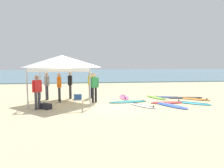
{
  "coord_description": "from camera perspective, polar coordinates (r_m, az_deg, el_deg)",
  "views": [
    {
      "loc": [
        -1.51,
        -11.36,
        2.4
      ],
      "look_at": [
        0.08,
        1.85,
        1.0
      ],
      "focal_mm": 34.86,
      "sensor_mm": 36.0,
      "label": 1
    }
  ],
  "objects": [
    {
      "name": "sea",
      "position": [
        41.78,
        -4.77,
        2.77
      ],
      "size": [
        80.0,
        36.0,
        0.1
      ],
      "primitive_type": "cube",
      "color": "#568499",
      "rests_on": "ground"
    },
    {
      "name": "surfboard_lime",
      "position": [
        14.52,
        11.53,
        -3.48
      ],
      "size": [
        1.13,
        1.96,
        0.19
      ],
      "color": "#7AD12D",
      "rests_on": "ground"
    },
    {
      "name": "person_yellow",
      "position": [
        14.07,
        -5.6,
        0.22
      ],
      "size": [
        0.37,
        0.49,
        1.71
      ],
      "color": "black",
      "rests_on": "ground"
    },
    {
      "name": "surfboard_orange",
      "position": [
        14.77,
        19.79,
        -3.56
      ],
      "size": [
        2.28,
        2.16,
        0.19
      ],
      "color": "orange",
      "rests_on": "ground"
    },
    {
      "name": "surfboard_black",
      "position": [
        14.98,
        18.73,
        -3.4
      ],
      "size": [
        2.26,
        0.64,
        0.19
      ],
      "color": "black",
      "rests_on": "ground"
    },
    {
      "name": "person_grey",
      "position": [
        14.03,
        -16.77,
        -0.02
      ],
      "size": [
        0.36,
        0.5,
        1.71
      ],
      "color": "#383842",
      "rests_on": "ground"
    },
    {
      "name": "person_green",
      "position": [
        12.65,
        -4.68,
        -0.42
      ],
      "size": [
        0.54,
        0.3,
        1.71
      ],
      "color": "black",
      "rests_on": "ground"
    },
    {
      "name": "ground_plane",
      "position": [
        11.71,
        0.69,
        -5.82
      ],
      "size": [
        80.0,
        80.0,
        0.0
      ],
      "primitive_type": "plane",
      "color": "beige"
    },
    {
      "name": "surfboard_pink",
      "position": [
        14.43,
        3.17,
        -3.43
      ],
      "size": [
        0.71,
        2.12,
        0.19
      ],
      "color": "pink",
      "rests_on": "ground"
    },
    {
      "name": "surfboard_white",
      "position": [
        11.79,
        8.06,
        -5.62
      ],
      "size": [
        1.41,
        1.8,
        0.19
      ],
      "color": "white",
      "rests_on": "ground"
    },
    {
      "name": "gear_bag_near_tent",
      "position": [
        11.51,
        -17.01,
        -5.6
      ],
      "size": [
        0.67,
        0.62,
        0.28
      ],
      "primitive_type": "cube",
      "rotation": [
        0.0,
        0.0,
        2.47
      ],
      "color": "#232328",
      "rests_on": "ground"
    },
    {
      "name": "surfboard_teal",
      "position": [
        12.85,
        4.23,
        -4.61
      ],
      "size": [
        2.4,
        0.94,
        0.19
      ],
      "color": "#19847F",
      "rests_on": "ground"
    },
    {
      "name": "person_black",
      "position": [
        14.1,
        -10.92,
        0.15
      ],
      "size": [
        0.26,
        0.55,
        1.71
      ],
      "color": "#2D2D33",
      "rests_on": "ground"
    },
    {
      "name": "canopy_tent",
      "position": [
        12.69,
        -13.01,
        5.8
      ],
      "size": [
        3.21,
        3.21,
        2.75
      ],
      "color": "#B7B7BC",
      "rests_on": "ground"
    },
    {
      "name": "surfboard_red",
      "position": [
        12.97,
        14.57,
        -4.69
      ],
      "size": [
        2.15,
        0.65,
        0.19
      ],
      "color": "red",
      "rests_on": "ground"
    },
    {
      "name": "surfboard_cyan",
      "position": [
        13.2,
        20.44,
        -4.69
      ],
      "size": [
        1.86,
        1.63,
        0.19
      ],
      "color": "#23B2CC",
      "rests_on": "ground"
    },
    {
      "name": "surfboard_navy",
      "position": [
        14.88,
        14.64,
        -3.33
      ],
      "size": [
        2.04,
        1.15,
        0.19
      ],
      "color": "navy",
      "rests_on": "ground"
    },
    {
      "name": "person_orange",
      "position": [
        13.1,
        -13.69,
        -0.35
      ],
      "size": [
        0.3,
        0.54,
        1.71
      ],
      "color": "#2D2D33",
      "rests_on": "ground"
    },
    {
      "name": "person_red",
      "position": [
        11.39,
        -19.04,
        -1.45
      ],
      "size": [
        0.41,
        0.42,
        1.71
      ],
      "color": "#383842",
      "rests_on": "ground"
    },
    {
      "name": "cooler_box",
      "position": [
        13.9,
        -8.95,
        -3.19
      ],
      "size": [
        0.5,
        0.36,
        0.39
      ],
      "color": "#2D60B7",
      "rests_on": "ground"
    },
    {
      "name": "surfboard_blue",
      "position": [
        12.22,
        14.93,
        -5.36
      ],
      "size": [
        1.59,
        2.37,
        0.19
      ],
      "color": "blue",
      "rests_on": "ground"
    }
  ]
}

